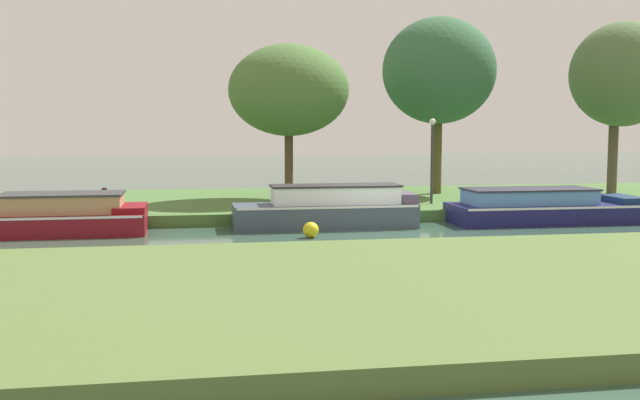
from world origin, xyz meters
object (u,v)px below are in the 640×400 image
(willow_tree_centre, at_px, (439,71))
(lamp_post, at_px, (432,151))
(mooring_post_near, at_px, (105,201))
(maroon_barge, at_px, (65,216))
(slate_cruiser, at_px, (329,209))
(willow_tree_right, at_px, (623,75))
(navy_narrowboat, at_px, (544,208))
(channel_buoy, at_px, (311,230))
(willow_tree_left, at_px, (289,90))

(willow_tree_centre, xyz_separation_m, lamp_post, (-1.52, -3.86, -3.16))
(mooring_post_near, bearing_deg, maroon_barge, -123.18)
(slate_cruiser, bearing_deg, willow_tree_right, 20.09)
(maroon_barge, distance_m, navy_narrowboat, 15.50)
(navy_narrowboat, xyz_separation_m, mooring_post_near, (-14.49, 1.55, 0.32))
(willow_tree_right, distance_m, channel_buoy, 16.26)
(mooring_post_near, relative_size, channel_buoy, 1.85)
(navy_narrowboat, height_order, mooring_post_near, mooring_post_near)
(willow_tree_centre, bearing_deg, willow_tree_right, -16.23)
(willow_tree_centre, xyz_separation_m, mooring_post_near, (-13.02, -5.24, -4.68))
(willow_tree_left, relative_size, lamp_post, 1.92)
(maroon_barge, distance_m, channel_buoy, 7.51)
(mooring_post_near, bearing_deg, lamp_post, 6.85)
(willow_tree_centre, distance_m, channel_buoy, 12.35)
(lamp_post, xyz_separation_m, mooring_post_near, (-11.50, -1.38, -1.51))
(navy_narrowboat, bearing_deg, slate_cruiser, -180.00)
(maroon_barge, height_order, lamp_post, lamp_post)
(slate_cruiser, relative_size, mooring_post_near, 6.78)
(willow_tree_right, relative_size, mooring_post_near, 8.14)
(willow_tree_right, height_order, channel_buoy, willow_tree_right)
(maroon_barge, xyz_separation_m, willow_tree_centre, (14.03, 6.79, 4.96))
(maroon_barge, xyz_separation_m, mooring_post_near, (1.01, 1.55, 0.29))
(willow_tree_centre, xyz_separation_m, channel_buoy, (-6.82, -8.85, -5.27))
(slate_cruiser, bearing_deg, channel_buoy, -114.29)
(willow_tree_left, height_order, willow_tree_right, willow_tree_right)
(slate_cruiser, distance_m, willow_tree_left, 6.94)
(channel_buoy, bearing_deg, willow_tree_right, 26.08)
(willow_tree_centre, bearing_deg, channel_buoy, -127.61)
(slate_cruiser, relative_size, willow_tree_right, 0.83)
(maroon_barge, bearing_deg, lamp_post, 13.19)
(willow_tree_right, bearing_deg, willow_tree_left, 176.17)
(maroon_barge, bearing_deg, mooring_post_near, 56.82)
(navy_narrowboat, height_order, willow_tree_centre, willow_tree_centre)
(channel_buoy, bearing_deg, maroon_barge, 164.08)
(willow_tree_left, relative_size, willow_tree_right, 0.85)
(willow_tree_left, xyz_separation_m, channel_buoy, (-0.37, -7.70, -4.38))
(maroon_barge, bearing_deg, willow_tree_right, 12.65)
(navy_narrowboat, distance_m, willow_tree_centre, 8.56)
(willow_tree_right, bearing_deg, lamp_post, -168.13)
(maroon_barge, height_order, willow_tree_right, willow_tree_right)
(lamp_post, bearing_deg, willow_tree_right, 11.87)
(mooring_post_near, distance_m, channel_buoy, 7.20)
(slate_cruiser, bearing_deg, maroon_barge, 180.00)
(navy_narrowboat, height_order, willow_tree_left, willow_tree_left)
(willow_tree_left, relative_size, willow_tree_centre, 0.82)
(willow_tree_right, relative_size, lamp_post, 2.25)
(navy_narrowboat, distance_m, slate_cruiser, 7.36)
(maroon_barge, relative_size, lamp_post, 1.58)
(willow_tree_left, bearing_deg, maroon_barge, -143.39)
(maroon_barge, distance_m, mooring_post_near, 1.88)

